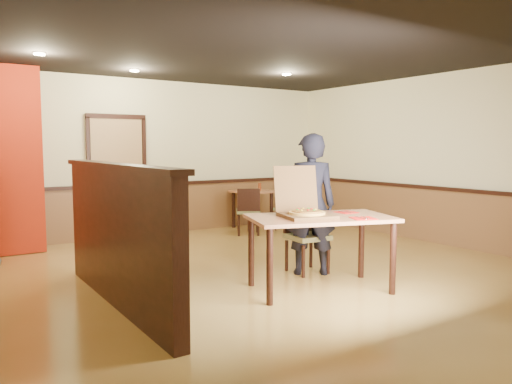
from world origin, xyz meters
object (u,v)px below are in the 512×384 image
diner (310,204)px  condiment (260,187)px  main_table (320,226)px  side_chair_left (248,209)px  diner_chair (304,232)px  side_table (252,199)px  pizza_box (305,210)px  side_chair_right (290,207)px

diner → condiment: (1.44, 3.26, -0.07)m
main_table → side_chair_left: 3.58m
diner_chair → condiment: bearing=70.4°
main_table → side_table: 4.32m
side_chair_left → pizza_box: size_ratio=1.18×
diner_chair → side_chair_right: bearing=60.5°
side_chair_left → diner: diner is taller
side_chair_left → condiment: condiment is taller
side_table → side_chair_left: bearing=-128.5°
diner_chair → side_chair_right: size_ratio=1.14×
side_chair_right → diner: bearing=31.8°
condiment → side_chair_left: bearing=-139.3°
diner → side_table: bearing=-79.7°
diner_chair → diner: 0.40m
side_chair_right → side_table: bearing=-76.8°
side_chair_right → pizza_box: pizza_box is taller
main_table → condiment: bearing=83.3°
diner_chair → condiment: diner_chair is taller
side_chair_right → condiment: condiment is taller
main_table → side_chair_right: size_ratio=2.14×
side_chair_left → side_table: 0.78m
side_chair_left → side_table: (0.48, 0.61, 0.10)m
main_table → diner: diner is taller
pizza_box → main_table: bearing=-5.9°
side_table → diner: bearing=-111.6°
pizza_box → condiment: bearing=77.2°
main_table → side_chair_right: (2.16, 3.36, -0.28)m
diner → pizza_box: (-0.53, -0.55, 0.02)m
diner → condiment: size_ratio=11.64×
main_table → condiment: (1.79, 3.87, 0.09)m
diner_chair → side_chair_left: diner_chair is taller
side_chair_right → side_table: (-0.48, 0.61, 0.12)m
main_table → side_table: main_table is taller
main_table → condiment: 4.27m
main_table → side_chair_left: side_chair_left is taller
side_chair_left → pizza_box: (-1.38, -3.30, 0.44)m
diner_chair → pizza_box: size_ratio=1.28×
diner_chair → side_chair_right: 3.16m
condiment → pizza_box: bearing=-117.3°
diner_chair → pizza_box: 0.97m
side_chair_left → side_table: size_ratio=1.15×
diner_chair → side_chair_right: diner_chair is taller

